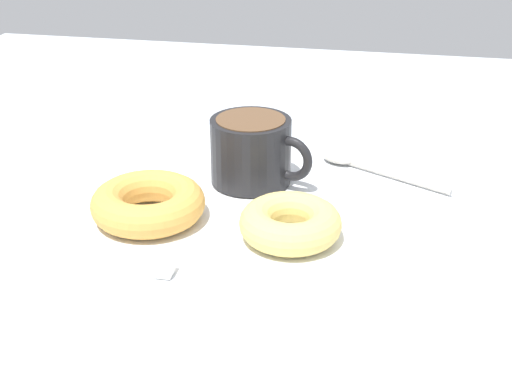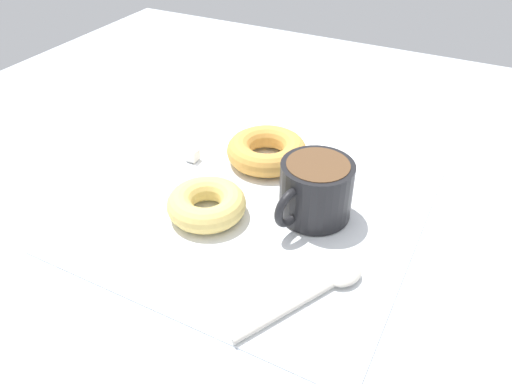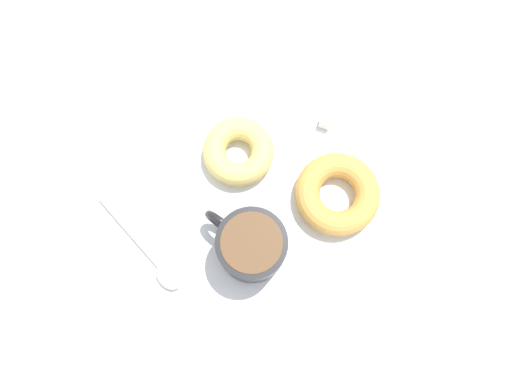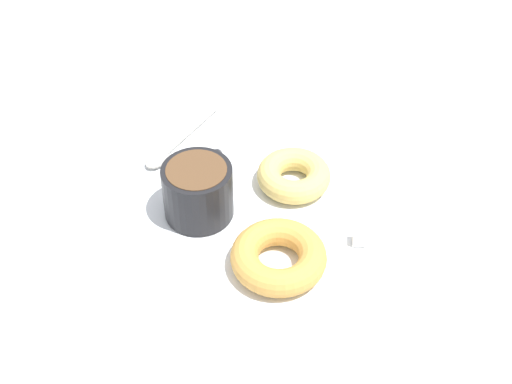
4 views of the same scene
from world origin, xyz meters
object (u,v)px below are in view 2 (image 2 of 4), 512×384
(coffee_cup, at_px, (315,189))
(donut_near_cup, at_px, (207,204))
(spoon, at_px, (328,287))
(sugar_cube, at_px, (192,155))
(donut_far, at_px, (267,150))

(coffee_cup, xyz_separation_m, donut_near_cup, (-0.06, 0.11, -0.02))
(spoon, bearing_deg, coffee_cup, 28.52)
(donut_near_cup, height_order, sugar_cube, donut_near_cup)
(sugar_cube, bearing_deg, donut_near_cup, -139.18)
(coffee_cup, height_order, donut_far, coffee_cup)
(spoon, xyz_separation_m, sugar_cube, (0.14, 0.24, 0.00))
(coffee_cup, distance_m, sugar_cube, 0.19)
(donut_far, distance_m, spoon, 0.23)
(donut_near_cup, relative_size, spoon, 0.64)
(coffee_cup, distance_m, donut_far, 0.13)
(coffee_cup, height_order, spoon, coffee_cup)
(donut_near_cup, xyz_separation_m, donut_far, (0.13, -0.01, 0.00))
(coffee_cup, relative_size, donut_far, 1.02)
(donut_near_cup, relative_size, donut_far, 0.86)
(spoon, distance_m, sugar_cube, 0.28)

